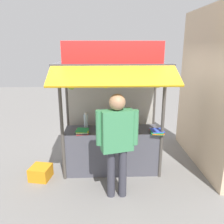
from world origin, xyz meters
TOP-DOWN VIEW (x-y plane):
  - ground_plane at (0.00, 0.00)m, footprint 20.00×20.00m
  - stall_counter at (0.00, 0.00)m, footprint 1.80×0.55m
  - stall_structure at (0.00, 0.12)m, footprint 2.00×1.48m
  - water_bottle_mid_right at (-0.51, 0.17)m, footprint 0.08×0.08m
  - water_bottle_back_right at (-0.26, 0.18)m, footprint 0.08×0.08m
  - water_bottle_right at (0.04, 0.15)m, footprint 0.09×0.09m
  - water_bottle_back_left at (0.48, 0.05)m, footprint 0.09×0.09m
  - magazine_stack_center at (-0.56, -0.16)m, footprint 0.26×0.27m
  - magazine_stack_far_left at (-0.15, -0.05)m, footprint 0.25×0.25m
  - magazine_stack_rear_center at (0.82, -0.21)m, footprint 0.26×0.29m
  - magazine_stack_left at (0.31, -0.17)m, footprint 0.26×0.25m
  - banana_bunch_leftmost at (-0.40, -0.38)m, footprint 0.11×0.11m
  - banana_bunch_rightmost at (-0.13, -0.37)m, footprint 0.10×0.10m
  - banana_bunch_inner_right at (-0.69, -0.38)m, footprint 0.11×0.11m
  - banana_bunch_inner_left at (0.75, -0.37)m, footprint 0.12×0.12m
  - vendor_person at (0.04, -0.82)m, footprint 0.66×0.33m
  - plastic_crate at (-1.36, -0.25)m, footprint 0.42×0.42m
  - neighbour_wall at (1.88, 0.30)m, footprint 0.20×2.40m

SIDE VIEW (x-z plane):
  - ground_plane at x=0.00m, z-range 0.00..0.00m
  - plastic_crate at x=-1.36m, z-range 0.00..0.25m
  - stall_counter at x=0.00m, z-range 0.00..0.87m
  - magazine_stack_left at x=0.31m, z-range 0.87..0.91m
  - magazine_stack_rear_center at x=0.82m, z-range 0.87..0.92m
  - magazine_stack_far_left at x=-0.15m, z-range 0.87..0.92m
  - magazine_stack_center at x=-0.56m, z-range 0.87..0.93m
  - water_bottle_back_right at x=-0.26m, z-range 0.86..1.16m
  - water_bottle_mid_right at x=-0.51m, z-range 0.86..1.16m
  - water_bottle_right at x=0.04m, z-range 0.86..1.17m
  - water_bottle_back_left at x=0.48m, z-range 0.86..1.18m
  - vendor_person at x=0.04m, z-range 0.18..1.91m
  - stall_structure at x=0.00m, z-range 0.25..2.74m
  - neighbour_wall at x=1.88m, z-range 0.00..3.14m
  - banana_bunch_inner_right at x=-0.69m, z-range 1.66..1.95m
  - banana_bunch_rightmost at x=-0.13m, z-range 1.67..1.94m
  - banana_bunch_inner_left at x=0.75m, z-range 1.69..1.96m
  - banana_bunch_leftmost at x=-0.40m, z-range 1.71..1.97m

